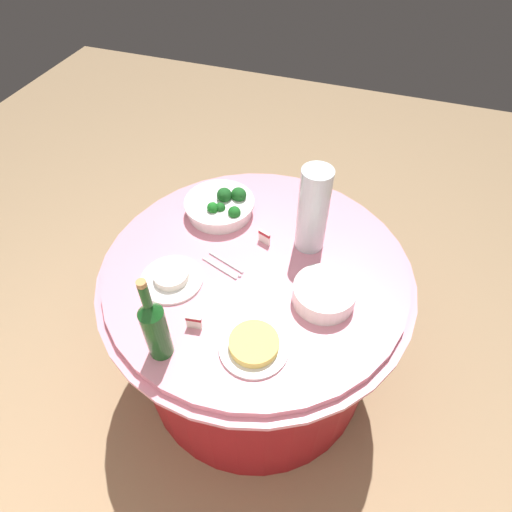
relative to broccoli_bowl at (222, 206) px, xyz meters
name	(u,v)px	position (x,y,z in m)	size (l,w,h in m)	color
ground_plane	(256,365)	(-0.22, 0.22, -0.78)	(6.00, 6.00, 0.00)	#9E7F5B
buffet_table	(256,322)	(-0.22, 0.22, -0.40)	(1.16, 1.16, 0.74)	maroon
broccoli_bowl	(222,206)	(0.00, 0.00, 0.00)	(0.28, 0.28, 0.11)	white
plate_stack	(324,294)	(-0.49, 0.30, 0.00)	(0.21, 0.21, 0.07)	white
wine_bottle	(155,327)	(-0.06, 0.65, 0.09)	(0.07, 0.07, 0.34)	#164D1B
decorative_fruit_vase	(313,214)	(-0.38, 0.06, 0.11)	(0.11, 0.11, 0.34)	silver
serving_tongs	(224,266)	(-0.12, 0.27, -0.04)	(0.17, 0.09, 0.01)	silver
food_plate_noodles	(254,345)	(-0.33, 0.55, -0.02)	(0.22, 0.22, 0.04)	white
food_plate_rice	(172,278)	(0.03, 0.39, -0.02)	(0.22, 0.22, 0.04)	white
label_placard_front	(194,322)	(-0.12, 0.54, -0.01)	(0.05, 0.02, 0.05)	white
label_placard_mid	(264,237)	(-0.22, 0.10, -0.01)	(0.05, 0.03, 0.05)	white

